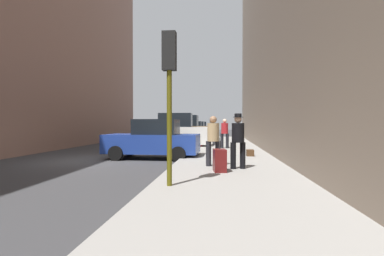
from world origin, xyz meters
The scene contains 16 objects.
ground_plane centered at (0.00, 0.00, 0.00)m, with size 120.00×120.00×0.00m, color #38383A.
sidewalk centered at (6.00, 0.00, 0.07)m, with size 4.00×40.00×0.15m, color gray.
parked_blue_sedan centered at (2.65, 0.89, 0.85)m, with size 4.26×2.18×1.79m.
parked_white_van centered at (2.65, 6.72, 1.03)m, with size 4.65×2.16×2.25m.
parked_bronze_suv centered at (2.65, 11.68, 1.03)m, with size 4.63×2.13×2.25m.
parked_gray_coupe centered at (2.65, 17.42, 0.85)m, with size 4.25×2.15×1.79m.
parked_silver_sedan centered at (2.65, 22.32, 0.85)m, with size 4.23×2.12×1.79m.
parked_red_hatchback centered at (2.65, 27.88, 0.85)m, with size 4.27×2.19×1.79m.
fire_hydrant centered at (4.45, 6.22, 0.50)m, with size 0.42×0.22×0.70m.
traffic_light centered at (4.50, -5.52, 2.76)m, with size 0.32×0.32×3.60m.
pedestrian_with_fedora centered at (6.25, -2.75, 1.14)m, with size 0.53×0.50×1.78m.
pedestrian_in_red_jacket centered at (5.93, 5.14, 1.10)m, with size 0.53×0.50×1.71m.
pedestrian_in_tan_coat centered at (5.44, -2.21, 1.10)m, with size 0.52×0.44×1.71m.
pedestrian_with_beanie centered at (5.09, 7.27, 1.14)m, with size 0.51×0.43×1.78m.
rolling_suitcase centered at (5.67, -3.38, 0.49)m, with size 0.44×0.61×1.04m.
duffel_bag centered at (7.01, 1.06, 0.29)m, with size 0.32×0.44×0.28m.
Camera 1 is at (5.70, -12.44, 1.63)m, focal length 28.00 mm.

